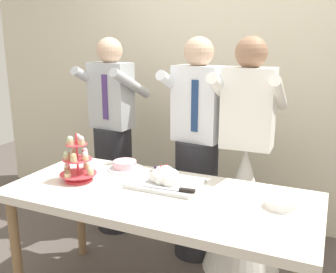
% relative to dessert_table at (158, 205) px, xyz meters
% --- Properties ---
extents(rear_wall, '(5.20, 0.10, 2.90)m').
position_rel_dessert_table_xyz_m(rear_wall, '(0.00, 1.45, 0.75)').
color(rear_wall, beige).
rests_on(rear_wall, ground_plane).
extents(dessert_table, '(1.80, 0.80, 0.78)m').
position_rel_dessert_table_xyz_m(dessert_table, '(0.00, 0.00, 0.00)').
color(dessert_table, silver).
rests_on(dessert_table, ground_plane).
extents(cupcake_stand, '(0.23, 0.23, 0.31)m').
position_rel_dessert_table_xyz_m(cupcake_stand, '(-0.54, -0.03, 0.19)').
color(cupcake_stand, '#D83F4C').
rests_on(cupcake_stand, dessert_table).
extents(main_cake_tray, '(0.44, 0.31, 0.12)m').
position_rel_dessert_table_xyz_m(main_cake_tray, '(-0.01, 0.13, 0.12)').
color(main_cake_tray, silver).
rests_on(main_cake_tray, dessert_table).
extents(plate_stack, '(0.18, 0.18, 0.04)m').
position_rel_dessert_table_xyz_m(plate_stack, '(0.68, 0.09, 0.10)').
color(plate_stack, white).
rests_on(plate_stack, dessert_table).
extents(round_cake, '(0.24, 0.24, 0.06)m').
position_rel_dessert_table_xyz_m(round_cake, '(-0.39, 0.28, 0.10)').
color(round_cake, white).
rests_on(round_cake, dessert_table).
extents(person_groom, '(0.51, 0.54, 1.66)m').
position_rel_dessert_table_xyz_m(person_groom, '(-0.01, 0.69, 0.05)').
color(person_groom, '#232328').
rests_on(person_groom, ground_plane).
extents(person_bride, '(0.56, 0.56, 1.66)m').
position_rel_dessert_table_xyz_m(person_bride, '(0.36, 0.65, -0.12)').
color(person_bride, white).
rests_on(person_bride, ground_plane).
extents(person_guest, '(0.49, 0.52, 1.66)m').
position_rel_dessert_table_xyz_m(person_guest, '(-0.82, 0.81, 0.05)').
color(person_guest, '#232328').
rests_on(person_guest, ground_plane).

